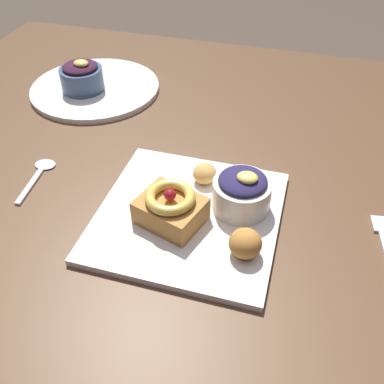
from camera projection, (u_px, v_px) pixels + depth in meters
The scene contains 11 objects.
ground_plane at pixel (184, 353), 1.31m from camera, with size 8.00×8.00×0.00m, color brown.
dining_table at pixel (180, 193), 0.88m from camera, with size 1.34×1.12×0.73m.
front_plate at pixel (189, 216), 0.70m from camera, with size 0.29×0.29×0.01m, color white.
cake_slice at pixel (171, 207), 0.67m from camera, with size 0.12×0.10×0.06m.
berry_ramekin at pixel (242, 192), 0.69m from camera, with size 0.09×0.09×0.07m.
fritter_front at pixel (205, 173), 0.74m from camera, with size 0.04×0.04×0.04m, color tan.
fritter_middle at pixel (245, 243), 0.62m from camera, with size 0.05×0.05×0.04m, color #BC7F38.
back_plate at pixel (95, 88), 1.02m from camera, with size 0.30×0.30×0.01m, color white.
back_ramekin at pixel (82, 76), 0.98m from camera, with size 0.10×0.10×0.07m.
fork at pixel (384, 240), 0.67m from camera, with size 0.04×0.13×0.00m.
spoon at pixel (39, 173), 0.79m from camera, with size 0.04×0.13×0.00m.
Camera 1 is at (0.21, -0.62, 1.23)m, focal length 40.50 mm.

